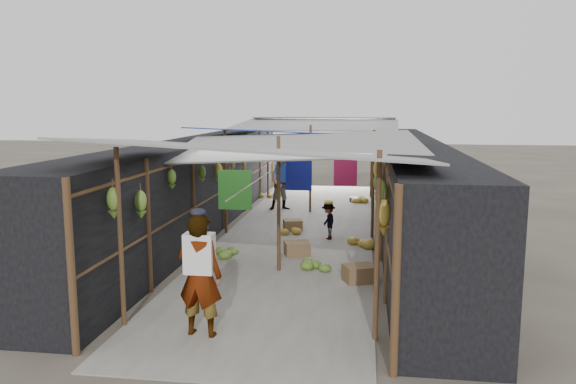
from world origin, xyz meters
The scene contains 14 objects.
ground centered at (0.00, 0.00, 0.00)m, with size 80.00×80.00×0.00m, color #6B6356.
aisle_slab centered at (0.00, 6.50, 0.01)m, with size 3.60×16.00×0.02m, color #9E998E.
stall_left centered at (-2.70, 6.50, 1.15)m, with size 1.40×15.00×2.30m, color black.
stall_right centered at (2.70, 6.50, 1.15)m, with size 1.40×15.00×2.30m, color black.
crate_near centered at (0.21, 4.14, 0.15)m, with size 0.51×0.41×0.31m, color #8C6747.
crate_mid centered at (1.55, 2.50, 0.16)m, with size 0.54×0.43×0.32m, color #8C6747.
crate_back centered at (-0.19, 6.51, 0.14)m, with size 0.45×0.37×0.29m, color #8C6747.
black_basin centered at (1.37, 11.07, 0.08)m, with size 0.54×0.54×0.16m, color black.
vendor_elderly centered at (-0.59, -0.18, 0.87)m, with size 0.63×0.42×1.73m, color silver.
shopper_blue centered at (-0.88, 9.33, 0.83)m, with size 0.81×0.63×1.66m, color #1F579F.
vendor_seated centered at (0.77, 5.68, 0.45)m, with size 0.58×0.33×0.90m, color #46423D.
market_canopy centered at (0.03, 6.81, 2.41)m, with size 5.62×15.20×2.77m.
hanging_bananas centered at (0.08, 6.30, 1.65)m, with size 3.96×13.16×0.79m.
floor_bananas centered at (-0.02, 7.14, 0.14)m, with size 3.80×8.74×0.31m.
Camera 1 is at (1.63, -7.34, 3.17)m, focal length 35.00 mm.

